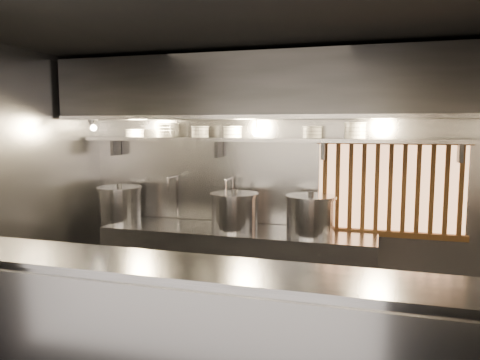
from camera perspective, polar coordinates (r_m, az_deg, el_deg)
The scene contains 22 objects.
floor at distance 4.38m, azimuth -1.08°, elevation -21.03°, with size 4.50×4.50×0.00m, color black.
ceiling at distance 3.95m, azimuth -1.18°, elevation 17.80°, with size 4.50×4.50×0.00m, color black.
wall_back at distance 5.36m, azimuth 3.82°, elevation -0.16°, with size 4.50×4.50×0.00m, color gray.
wall_left at distance 5.09m, azimuth -26.00°, elevation -1.20°, with size 3.00×3.00×0.00m, color gray.
serving_counter at distance 3.32m, azimuth -6.51°, elevation -19.63°, with size 4.50×0.56×1.13m.
cooking_bench at distance 5.29m, azimuth -0.41°, elevation -10.78°, with size 3.00×0.70×0.90m, color #939398.
bowl_shelf at distance 5.15m, azimuth 3.41°, elevation 4.91°, with size 4.40×0.34×0.04m, color #939398.
exhaust_hood at distance 4.95m, azimuth 2.84°, elevation 11.15°, with size 4.40×0.81×0.65m.
wood_screen at distance 5.19m, azimuth 17.83°, elevation -0.93°, with size 1.56×0.09×1.04m.
faucet_left at distance 5.62m, azimuth -8.00°, elevation -0.86°, with size 0.04×0.30×0.50m.
faucet_right at distance 5.37m, azimuth -1.20°, elevation -1.15°, with size 0.04×0.30×0.50m.
heat_lamp at distance 5.49m, azimuth -17.57°, elevation 6.68°, with size 0.25×0.35×0.20m.
pendant_bulb at distance 5.06m, azimuth 1.99°, elevation 5.82°, with size 0.09×0.09×0.19m.
stock_pot_left at distance 5.72m, azimuth -14.44°, elevation -2.86°, with size 0.57×0.57×0.46m.
stock_pot_mid at distance 5.13m, azimuth -0.70°, elevation -3.81°, with size 0.63×0.63×0.44m.
stock_pot_right at distance 4.94m, azimuth 8.60°, elevation -4.22°, with size 0.59×0.59×0.45m.
bowl_stack_0 at distance 5.76m, azimuth -12.71°, elevation 5.61°, with size 0.23×0.23×0.09m.
bowl_stack_1 at distance 5.57m, azimuth -9.04°, elevation 6.05°, with size 0.23×0.23×0.17m.
bowl_stack_2 at distance 5.39m, azimuth -4.88°, elevation 5.89°, with size 0.21×0.21×0.13m.
bowl_stack_3 at distance 5.26m, azimuth -0.92°, elevation 5.90°, with size 0.22×0.22×0.13m.
bowl_stack_4 at distance 5.06m, azimuth 8.80°, elevation 5.79°, with size 0.22×0.22×0.13m.
bowl_stack_5 at distance 5.02m, azimuth 13.85°, elevation 5.88°, with size 0.23×0.23×0.17m.
Camera 1 is at (1.20, -3.69, 2.04)m, focal length 35.00 mm.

